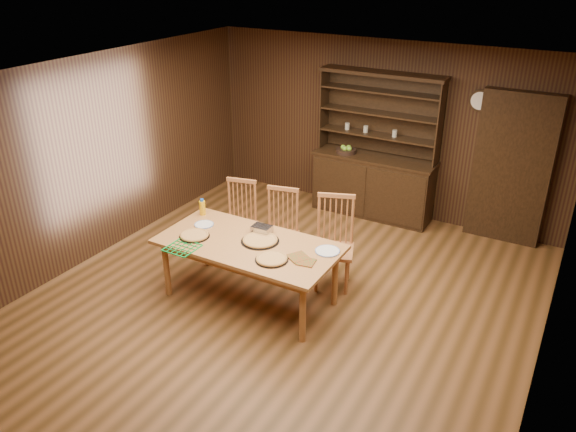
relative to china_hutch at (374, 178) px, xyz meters
The scene contains 20 objects.
floor 2.82m from the china_hutch, 89.99° to the right, with size 6.00×6.00×0.00m, color brown.
room_shell 2.92m from the china_hutch, 89.99° to the right, with size 6.00×6.00×6.00m.
china_hutch is the anchor object (origin of this frame).
doorway 1.96m from the china_hutch, ahead, with size 1.00×0.18×2.10m, color #311E10.
wall_clock 1.89m from the china_hutch, ahead, with size 0.30×0.05×0.30m.
dining_table 2.94m from the china_hutch, 96.96° to the right, with size 2.06×1.03×0.75m.
chair_left 2.30m from the china_hutch, 117.54° to the right, with size 0.51×0.49×1.04m.
chair_center 2.09m from the china_hutch, 102.25° to the right, with size 0.51×0.50×1.06m.
chair_right 2.11m from the china_hutch, 81.13° to the right, with size 0.60×0.58×1.14m.
pizza_left 3.25m from the china_hutch, 107.53° to the right, with size 0.35×0.35×0.04m.
pizza_right 3.12m from the china_hutch, 88.68° to the right, with size 0.36×0.36×0.04m.
pizza_center 2.84m from the china_hutch, 95.24° to the right, with size 0.43×0.43×0.04m.
cooling_rack 3.51m from the china_hutch, 105.33° to the right, with size 0.32×0.32×0.01m, color #0B9733, non-canonical shape.
plate_left 3.00m from the china_hutch, 110.74° to the right, with size 0.23×0.23×0.02m.
plate_right 2.71m from the china_hutch, 79.20° to the right, with size 0.28×0.28×0.02m.
foil_dish 2.66m from the china_hutch, 97.63° to the right, with size 0.22×0.16×0.09m, color silver.
juice_bottle 2.87m from the china_hutch, 116.07° to the right, with size 0.08×0.08×0.21m.
pot_holder_a 3.02m from the china_hutch, 82.10° to the right, with size 0.18×0.18×0.01m, color red.
pot_holder_b 2.95m from the china_hutch, 84.32° to the right, with size 0.20×0.20×0.02m, color red.
fruit_bowl 0.59m from the china_hutch, behind, with size 0.31×0.31×0.12m.
Camera 1 is at (2.76, -4.78, 3.75)m, focal length 35.00 mm.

